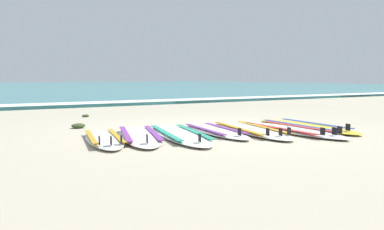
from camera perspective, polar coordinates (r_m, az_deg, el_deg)
The scene contains 11 objects.
ground_plane at distance 7.06m, azimuth 3.14°, elevation -2.15°, with size 80.00×80.00×0.00m, color #B7AD93.
wave_foam_strip at distance 13.37m, azimuth -13.87°, elevation 1.48°, with size 80.00×1.18×0.11m, color white.
surfboard_0 at distance 5.98m, azimuth -12.30°, elevation -3.27°, with size 0.91×2.06×0.18m.
surfboard_1 at distance 6.21m, azimuth -7.39°, elevation -2.88°, with size 1.28×2.43×0.18m.
surfboard_2 at distance 6.30m, azimuth -1.77°, elevation -2.72°, with size 1.23×2.63×0.18m.
surfboard_3 at distance 6.71m, azimuth 3.25°, elevation -2.23°, with size 0.85×2.19×0.18m.
surfboard_4 at distance 6.93m, azimuth 8.14°, elevation -2.03°, with size 1.21×2.66×0.18m.
surfboard_5 at distance 7.06m, azimuth 13.50°, elevation -1.99°, with size 0.79×2.58×0.18m.
surfboard_6 at distance 7.62m, azimuth 15.67°, elevation -1.51°, with size 0.83×2.55×0.18m.
seaweed_clump_near_shoreline at distance 7.60m, azimuth -15.71°, elevation -1.47°, with size 0.25×0.20×0.09m, color #384723.
seaweed_clump_mid_sand at distance 9.70m, azimuth -14.75°, elevation -0.10°, with size 0.17×0.14×0.06m, color #384723.
Camera 1 is at (-3.94, -5.79, 0.92)m, focal length 37.89 mm.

